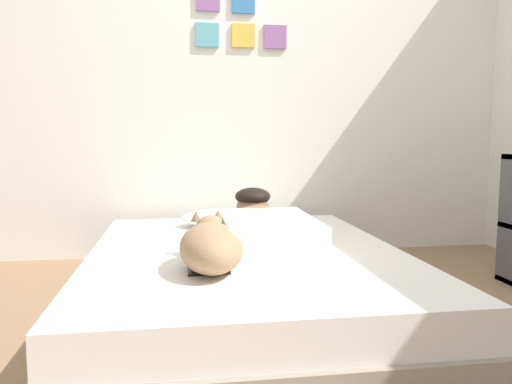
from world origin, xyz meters
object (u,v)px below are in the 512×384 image
bed (246,278)px  dog (211,245)px  pillow (223,218)px  person_lying (263,228)px  cell_phone (196,271)px  coffee_cup (286,226)px

bed → dog: (-0.19, -0.36, 0.25)m
dog → bed: bearing=61.5°
bed → pillow: (-0.06, 0.65, 0.20)m
person_lying → bed: bearing=174.9°
person_lying → cell_phone: bearing=-132.2°
dog → cell_phone: size_ratio=4.11×
pillow → cell_phone: bearing=-101.1°
person_lying → cell_phone: (-0.35, -0.38, -0.10)m
cell_phone → person_lying: bearing=47.8°
bed → person_lying: 0.27m
pillow → person_lying: bearing=-77.7°
dog → coffee_cup: bearing=57.0°
bed → pillow: pillow is taller
bed → coffee_cup: size_ratio=16.41×
pillow → cell_phone: pillow is taller
pillow → dog: bearing=-97.9°
bed → person_lying: bearing=-5.1°
coffee_cup → cell_phone: (-0.55, -0.78, -0.03)m
pillow → coffee_cup: 0.43m
coffee_cup → bed: bearing=-126.9°
bed → coffee_cup: 0.51m
bed → cell_phone: cell_phone is taller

